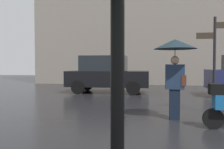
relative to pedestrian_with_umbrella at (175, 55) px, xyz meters
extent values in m
cylinder|color=black|center=(-0.88, -4.78, -0.42)|extent=(0.10, 0.10, 2.51)
cube|color=black|center=(0.00, 0.00, -1.28)|extent=(0.26, 0.17, 0.80)
cube|color=#1E2D47|center=(0.00, 0.00, -0.56)|extent=(0.47, 0.21, 0.64)
sphere|color=tan|center=(0.00, 0.00, -0.13)|extent=(0.22, 0.22, 0.22)
cube|color=#512819|center=(0.21, 0.00, -0.65)|extent=(0.12, 0.24, 0.28)
cylinder|color=black|center=(0.00, 0.00, 0.01)|extent=(0.02, 0.02, 0.30)
cone|color=#16262D|center=(0.00, 0.00, 0.29)|extent=(1.10, 1.10, 0.25)
cylinder|color=black|center=(0.76, -0.83, -1.45)|extent=(0.46, 0.09, 0.46)
cube|color=black|center=(0.80, -0.83, -0.79)|extent=(0.28, 0.28, 0.24)
cylinder|color=black|center=(2.80, 6.10, -1.34)|extent=(0.68, 0.18, 0.68)
cube|color=black|center=(-2.78, 5.92, -0.95)|extent=(4.18, 1.80, 0.79)
cube|color=black|center=(-2.98, 5.92, -0.17)|extent=(2.30, 1.66, 0.78)
cylinder|color=black|center=(-1.42, 6.82, -1.35)|extent=(0.66, 0.18, 0.66)
cylinder|color=black|center=(-1.42, 5.02, -1.35)|extent=(0.66, 0.18, 0.66)
cylinder|color=black|center=(-4.13, 6.82, -1.35)|extent=(0.66, 0.18, 0.66)
cylinder|color=black|center=(-4.13, 5.02, -1.35)|extent=(0.66, 0.18, 0.66)
cylinder|color=black|center=(1.24, 1.09, -0.25)|extent=(0.08, 0.08, 2.84)
cube|color=#33281E|center=(0.98, 1.09, 0.62)|extent=(0.52, 0.04, 0.18)
camera|label=1|loc=(-0.65, -6.47, -0.25)|focal=38.93mm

